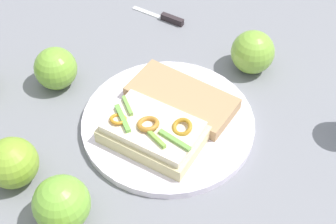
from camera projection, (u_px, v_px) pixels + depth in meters
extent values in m
plane|color=slate|center=(168.00, 126.00, 0.82)|extent=(2.00, 2.00, 0.00)
cylinder|color=white|center=(168.00, 123.00, 0.81)|extent=(0.28, 0.28, 0.01)
cube|color=beige|center=(153.00, 134.00, 0.77)|extent=(0.17, 0.13, 0.02)
cube|color=#F5E1C2|center=(153.00, 127.00, 0.76)|extent=(0.16, 0.12, 0.01)
torus|color=#C37E1F|center=(118.00, 119.00, 0.76)|extent=(0.04, 0.04, 0.01)
torus|color=#AD7C21|center=(182.00, 127.00, 0.74)|extent=(0.04, 0.04, 0.02)
torus|color=#B2762B|center=(148.00, 124.00, 0.75)|extent=(0.05, 0.05, 0.02)
cube|color=#7EB141|center=(157.00, 139.00, 0.73)|extent=(0.04, 0.01, 0.01)
cube|color=#6FA348|center=(175.00, 140.00, 0.73)|extent=(0.06, 0.01, 0.01)
cube|color=#6EAF48|center=(123.00, 118.00, 0.76)|extent=(0.05, 0.03, 0.01)
cube|color=#74A248|center=(127.00, 106.00, 0.77)|extent=(0.04, 0.02, 0.01)
cube|color=tan|center=(182.00, 98.00, 0.82)|extent=(0.19, 0.12, 0.02)
sphere|color=#77B33A|center=(62.00, 204.00, 0.67)|extent=(0.11, 0.11, 0.08)
sphere|color=#83AA30|center=(12.00, 163.00, 0.72)|extent=(0.09, 0.09, 0.08)
sphere|color=#78AC37|center=(56.00, 68.00, 0.85)|extent=(0.10, 0.10, 0.07)
sphere|color=#7DAE3A|center=(253.00, 52.00, 0.88)|extent=(0.11, 0.11, 0.08)
cube|color=silver|center=(147.00, 12.00, 1.02)|extent=(0.07, 0.03, 0.00)
cube|color=#2D2427|center=(172.00, 19.00, 0.99)|extent=(0.05, 0.02, 0.01)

